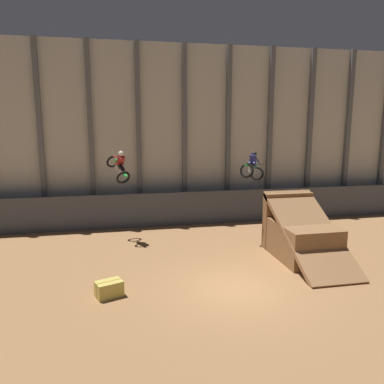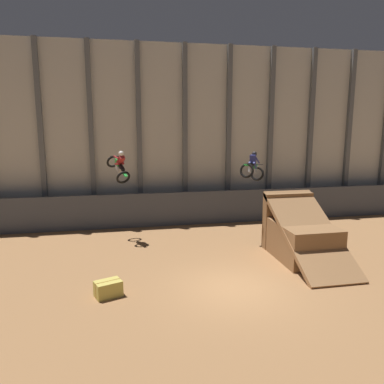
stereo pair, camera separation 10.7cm
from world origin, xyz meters
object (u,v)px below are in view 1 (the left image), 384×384
Objects in this scene: rider_bike_right_air at (252,168)px; dirt_ramp at (300,235)px; rider_bike_left_air at (119,166)px; hay_bale_trackside at (109,289)px.

dirt_ramp is at bearing -20.52° from rider_bike_right_air.
dirt_ramp is at bearing -49.43° from rider_bike_left_air.
rider_bike_right_air is 9.51m from hay_bale_trackside.
rider_bike_right_air reaches higher than hay_bale_trackside.
rider_bike_right_air is (-1.35, 2.70, 2.82)m from dirt_ramp.
dirt_ramp is 4.13m from rider_bike_right_air.
rider_bike_left_air is at bearing 85.30° from hay_bale_trackside.
rider_bike_right_air is at bearing -33.92° from rider_bike_left_air.
hay_bale_trackside is (-0.53, -6.50, -3.62)m from rider_bike_left_air.
hay_bale_trackside is at bearing -163.77° from dirt_ramp.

